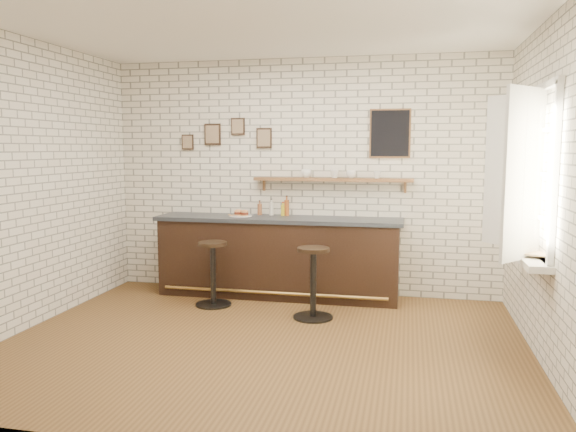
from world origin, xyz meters
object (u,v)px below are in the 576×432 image
bar_stool_left (213,271)px  shelf_cup_c (351,174)px  shelf_cup_a (306,173)px  book_upper (528,253)px  bitters_bottle_brown (260,209)px  bitters_bottle_white (271,209)px  condiment_bottle_yellow (283,210)px  shelf_cup_b (335,174)px  sandwich_plate (241,216)px  bitters_bottle_amber (287,207)px  bar_stool_right (313,280)px  shelf_cup_d (377,175)px  ciabatta_sandwich (241,213)px  bar_counter (278,257)px  book_lower (528,254)px

bar_stool_left → shelf_cup_c: shelf_cup_c is taller
shelf_cup_a → book_upper: size_ratio=0.59×
bitters_bottle_brown → bitters_bottle_white: size_ratio=0.89×
condiment_bottle_yellow → shelf_cup_b: bearing=1.5°
sandwich_plate → bitters_bottle_amber: bitters_bottle_amber is taller
shelf_cup_b → book_upper: bearing=-82.9°
shelf_cup_c → bar_stool_right: bearing=-178.5°
shelf_cup_d → ciabatta_sandwich: bearing=-173.3°
bar_counter → shelf_cup_a: 1.11m
bitters_bottle_white → shelf_cup_d: bearing=0.7°
bitters_bottle_white → bitters_bottle_amber: (0.20, -0.00, 0.02)m
bitters_bottle_brown → book_upper: bearing=-31.7°
book_lower → book_upper: bearing=-107.9°
book_lower → bar_counter: bearing=130.9°
sandwich_plate → bar_stool_right: sandwich_plate is taller
shelf_cup_b → book_upper: 2.73m
sandwich_plate → bitters_bottle_amber: (0.56, 0.19, 0.10)m
bitters_bottle_brown → bar_stool_right: 1.50m
shelf_cup_c → book_lower: bearing=-118.3°
bitters_bottle_amber → shelf_cup_c: bearing=1.2°
bar_counter → bar_stool_right: 1.03m
bar_counter → bar_stool_left: 0.89m
bitters_bottle_amber → shelf_cup_a: shelf_cup_a is taller
bitters_bottle_amber → shelf_cup_d: shelf_cup_d is taller
bar_counter → shelf_cup_a: (0.32, 0.20, 1.05)m
bitters_bottle_brown → shelf_cup_a: 0.77m
sandwich_plate → bar_stool_left: (-0.17, -0.58, -0.60)m
condiment_bottle_yellow → shelf_cup_b: (0.66, 0.02, 0.47)m
book_lower → condiment_bottle_yellow: bearing=127.8°
bitters_bottle_amber → bar_stool_right: bitters_bottle_amber is taller
bitters_bottle_brown → shelf_cup_c: 1.26m
condiment_bottle_yellow → bar_stool_left: condiment_bottle_yellow is taller
sandwich_plate → shelf_cup_c: bearing=8.5°
bitters_bottle_white → book_upper: 3.30m
bitters_bottle_brown → bitters_bottle_amber: bearing=0.0°
sandwich_plate → bitters_bottle_amber: bearing=18.8°
book_upper → bar_stool_left: bearing=-172.0°
bar_counter → ciabatta_sandwich: 0.73m
sandwich_plate → shelf_cup_d: bearing=6.9°
shelf_cup_a → book_lower: bearing=-59.5°
bitters_bottle_white → condiment_bottle_yellow: size_ratio=1.21×
bitters_bottle_white → bar_stool_left: bitters_bottle_white is taller
sandwich_plate → ciabatta_sandwich: 0.04m
ciabatta_sandwich → bitters_bottle_amber: bitters_bottle_amber is taller
bar_counter → shelf_cup_d: size_ratio=34.51×
shelf_cup_b → book_lower: 2.72m
bar_counter → bar_stool_left: bar_counter is taller
bitters_bottle_amber → book_lower: bitters_bottle_amber is taller
bitters_bottle_brown → ciabatta_sandwich: bearing=-135.0°
shelf_cup_a → shelf_cup_d: bearing=-21.6°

